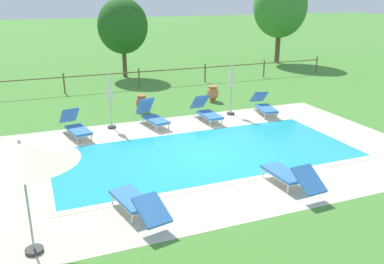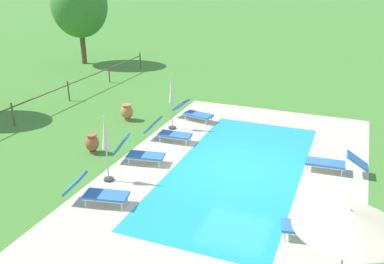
# 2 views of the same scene
# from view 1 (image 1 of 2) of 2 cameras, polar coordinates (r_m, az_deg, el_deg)

# --- Properties ---
(ground_plane) EXTENTS (160.00, 160.00, 0.00)m
(ground_plane) POSITION_cam_1_polar(r_m,az_deg,el_deg) (13.26, 1.91, -2.96)
(ground_plane) COLOR #478433
(pool_deck_paving) EXTENTS (13.76, 8.48, 0.01)m
(pool_deck_paving) POSITION_cam_1_polar(r_m,az_deg,el_deg) (13.26, 1.91, -2.94)
(pool_deck_paving) COLOR beige
(pool_deck_paving) RESTS_ON ground
(swimming_pool_water) EXTENTS (9.56, 4.28, 0.01)m
(swimming_pool_water) POSITION_cam_1_polar(r_m,az_deg,el_deg) (13.26, 1.91, -2.94)
(swimming_pool_water) COLOR #23A8C1
(swimming_pool_water) RESTS_ON ground
(pool_coping_rim) EXTENTS (10.04, 4.76, 0.01)m
(pool_coping_rim) POSITION_cam_1_polar(r_m,az_deg,el_deg) (13.26, 1.91, -2.92)
(pool_coping_rim) COLOR beige
(pool_coping_rim) RESTS_ON ground
(sun_lounger_north_near_steps) EXTENTS (0.72, 2.06, 0.79)m
(sun_lounger_north_near_steps) POSITION_cam_1_polar(r_m,az_deg,el_deg) (11.13, 13.44, -5.85)
(sun_lounger_north_near_steps) COLOR #3370BC
(sun_lounger_north_near_steps) RESTS_ON ground
(sun_lounger_north_mid) EXTENTS (0.69, 1.93, 0.95)m
(sun_lounger_north_mid) POSITION_cam_1_polar(r_m,az_deg,el_deg) (16.56, 2.04, 2.89)
(sun_lounger_north_mid) COLOR #3370BC
(sun_lounger_north_mid) RESTS_ON ground
(sun_lounger_north_far) EXTENTS (0.98, 2.06, 0.87)m
(sun_lounger_north_far) POSITION_cam_1_polar(r_m,az_deg,el_deg) (17.76, 9.95, 3.67)
(sun_lounger_north_far) COLOR #3370BC
(sun_lounger_north_far) RESTS_ON ground
(sun_lounger_north_end) EXTENTS (0.97, 2.00, 0.93)m
(sun_lounger_north_end) POSITION_cam_1_polar(r_m,az_deg,el_deg) (15.28, -15.83, 0.81)
(sun_lounger_north_end) COLOR #3370BC
(sun_lounger_north_end) RESTS_ON ground
(sun_lounger_south_near_corner) EXTENTS (0.91, 1.90, 1.01)m
(sun_lounger_south_near_corner) POSITION_cam_1_polar(r_m,az_deg,el_deg) (15.96, -5.50, 2.25)
(sun_lounger_south_near_corner) COLOR #3370BC
(sun_lounger_south_near_corner) RESTS_ON ground
(sun_lounger_south_mid) EXTENTS (1.01, 2.15, 0.71)m
(sun_lounger_south_mid) POSITION_cam_1_polar(r_m,az_deg,el_deg) (9.62, -7.65, -9.63)
(sun_lounger_south_mid) COLOR #3370BC
(sun_lounger_south_mid) RESTS_ON ground
(patio_umbrella_open_foreground) EXTENTS (2.13, 2.13, 2.38)m
(patio_umbrella_open_foreground) POSITION_cam_1_polar(r_m,az_deg,el_deg) (8.14, -22.71, -2.62)
(patio_umbrella_open_foreground) COLOR #383838
(patio_umbrella_open_foreground) RESTS_ON ground
(patio_umbrella_closed_row_centre) EXTENTS (0.32, 0.32, 2.27)m
(patio_umbrella_closed_row_centre) POSITION_cam_1_polar(r_m,az_deg,el_deg) (15.64, -11.39, 5.79)
(patio_umbrella_closed_row_centre) COLOR #383838
(patio_umbrella_closed_row_centre) RESTS_ON ground
(patio_umbrella_closed_row_mid_east) EXTENTS (0.32, 0.32, 2.43)m
(patio_umbrella_closed_row_mid_east) POSITION_cam_1_polar(r_m,az_deg,el_deg) (17.22, 5.53, 7.45)
(patio_umbrella_closed_row_mid_east) COLOR #383838
(patio_umbrella_closed_row_mid_east) RESTS_ON ground
(terracotta_urn_near_fence) EXTENTS (0.56, 0.56, 0.75)m
(terracotta_urn_near_fence) POSITION_cam_1_polar(r_m,az_deg,el_deg) (19.62, 2.90, 5.43)
(terracotta_urn_near_fence) COLOR #C67547
(terracotta_urn_near_fence) RESTS_ON ground
(terracotta_urn_by_tree) EXTENTS (0.52, 0.52, 0.74)m
(terracotta_urn_by_tree) POSITION_cam_1_polar(r_m,az_deg,el_deg) (17.90, -6.96, 4.01)
(terracotta_urn_by_tree) COLOR #A85B38
(terracotta_urn_by_tree) RESTS_ON ground
(perimeter_fence) EXTENTS (23.65, 0.08, 1.05)m
(perimeter_fence) POSITION_cam_1_polar(r_m,az_deg,el_deg) (22.69, -7.38, 7.89)
(perimeter_fence) COLOR brown
(perimeter_fence) RESTS_ON ground
(tree_far_west) EXTENTS (2.97, 2.97, 4.70)m
(tree_far_west) POSITION_cam_1_polar(r_m,az_deg,el_deg) (25.52, -9.59, 14.28)
(tree_far_west) COLOR brown
(tree_far_west) RESTS_ON ground
(tree_west_mid) EXTENTS (3.80, 3.80, 6.15)m
(tree_west_mid) POSITION_cam_1_polar(r_m,az_deg,el_deg) (31.23, 12.13, 16.59)
(tree_west_mid) COLOR brown
(tree_west_mid) RESTS_ON ground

